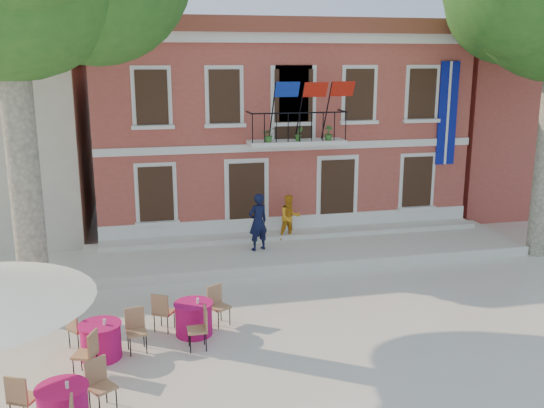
% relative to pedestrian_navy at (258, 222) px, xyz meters
% --- Properties ---
extents(ground, '(90.00, 90.00, 0.00)m').
position_rel_pedestrian_navy_xyz_m(ground, '(-0.44, -4.32, -1.21)').
color(ground, beige).
rests_on(ground, ground).
extents(main_building, '(13.50, 9.59, 7.50)m').
position_rel_pedestrian_navy_xyz_m(main_building, '(1.56, 5.67, 2.57)').
color(main_building, '#B64D42').
rests_on(main_building, ground).
extents(neighbor_east, '(9.40, 9.40, 6.40)m').
position_rel_pedestrian_navy_xyz_m(neighbor_east, '(13.56, 6.68, 2.01)').
color(neighbor_east, '#B64D42').
rests_on(neighbor_east, ground).
extents(terrace, '(14.00, 3.40, 0.30)m').
position_rel_pedestrian_navy_xyz_m(terrace, '(1.56, 0.08, -1.06)').
color(terrace, silver).
rests_on(terrace, ground).
extents(pedestrian_navy, '(0.77, 0.64, 1.82)m').
position_rel_pedestrian_navy_xyz_m(pedestrian_navy, '(0.00, 0.00, 0.00)').
color(pedestrian_navy, black).
rests_on(pedestrian_navy, terrace).
extents(pedestrian_orange, '(0.81, 0.67, 1.52)m').
position_rel_pedestrian_navy_xyz_m(pedestrian_orange, '(1.25, 0.86, -0.15)').
color(pedestrian_orange, orange).
rests_on(pedestrian_orange, terrace).
extents(cafe_table_0, '(1.74, 1.85, 0.95)m').
position_rel_pedestrian_navy_xyz_m(cafe_table_0, '(-4.54, -5.68, -0.78)').
color(cafe_table_0, '#C01263').
rests_on(cafe_table_0, ground).
extents(cafe_table_1, '(1.87, 1.67, 0.95)m').
position_rel_pedestrian_navy_xyz_m(cafe_table_1, '(-5.05, -8.14, -0.78)').
color(cafe_table_1, '#C01263').
rests_on(cafe_table_1, ground).
extents(cafe_table_3, '(1.87, 1.62, 0.95)m').
position_rel_pedestrian_navy_xyz_m(cafe_table_3, '(-2.52, -4.98, -0.78)').
color(cafe_table_3, '#C01263').
rests_on(cafe_table_3, ground).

